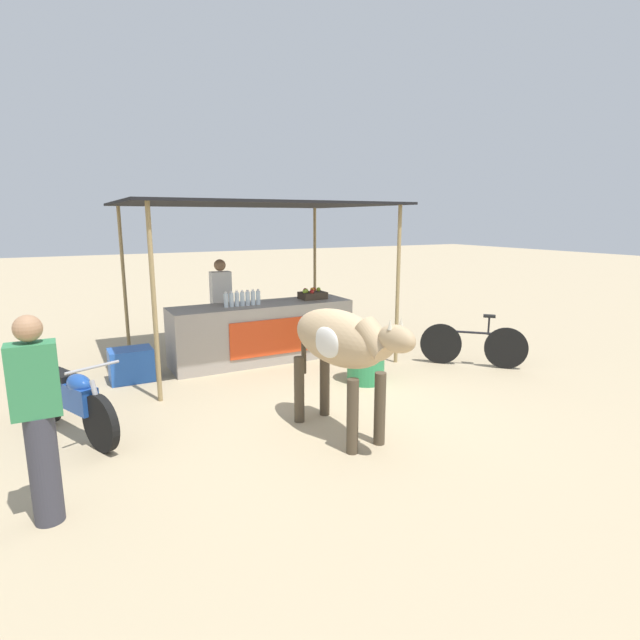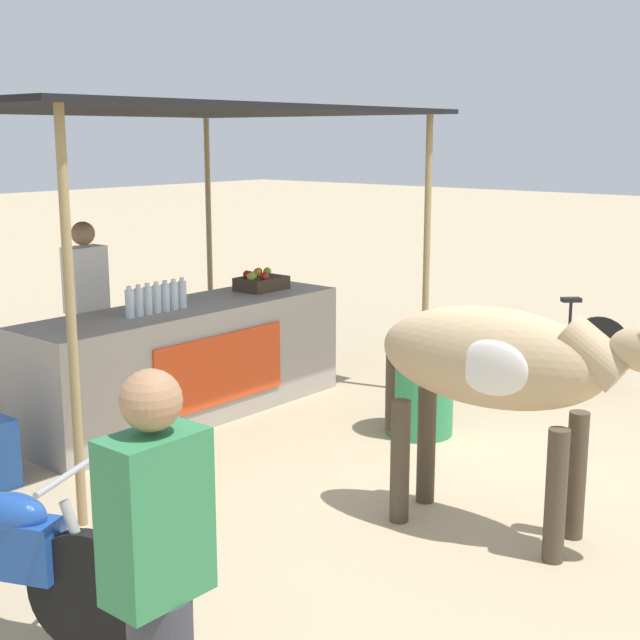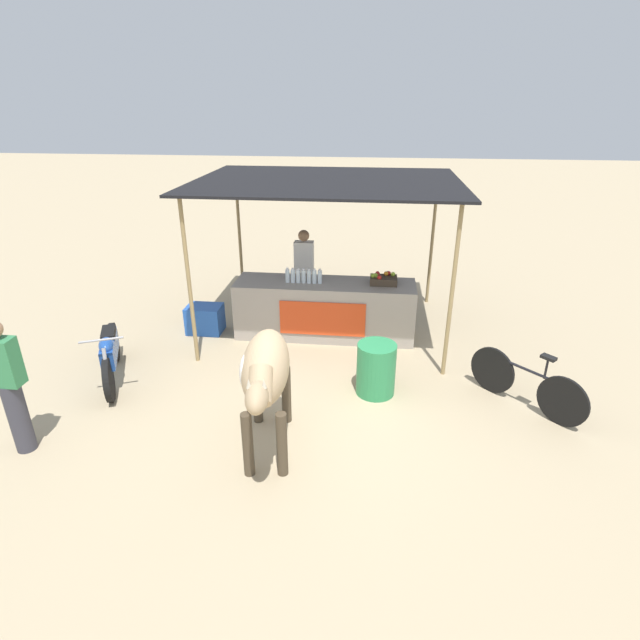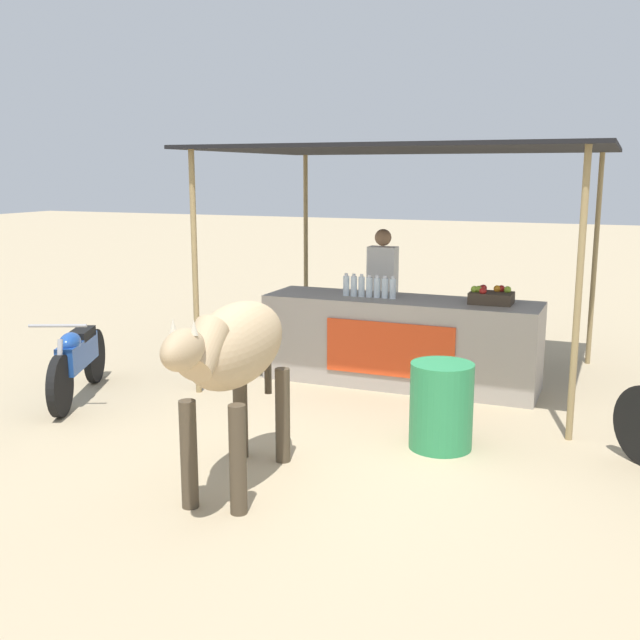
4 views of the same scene
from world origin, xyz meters
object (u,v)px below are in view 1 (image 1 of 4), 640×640
(vendor_behind_counter, at_px, (221,306))
(cow, at_px, (341,343))
(bicycle_leaning, at_px, (473,345))
(water_barrel, at_px, (366,357))
(motorcycle_parked, at_px, (72,399))
(fruit_crate, at_px, (312,295))
(stall_counter, at_px, (263,332))
(cooler_box, at_px, (131,365))
(passerby_on_street, at_px, (38,419))

(vendor_behind_counter, distance_m, cow, 3.89)
(cow, xyz_separation_m, bicycle_leaning, (3.19, 1.23, -0.69))
(water_barrel, bearing_deg, cow, -131.89)
(water_barrel, bearing_deg, motorcycle_parked, -179.36)
(fruit_crate, bearing_deg, motorcycle_parked, -154.35)
(stall_counter, relative_size, fruit_crate, 6.82)
(motorcycle_parked, distance_m, bicycle_leaning, 5.77)
(stall_counter, xyz_separation_m, vendor_behind_counter, (-0.45, 0.75, 0.37))
(cow, bearing_deg, fruit_crate, 67.83)
(stall_counter, distance_m, cow, 3.20)
(vendor_behind_counter, xyz_separation_m, cooler_box, (-1.64, -0.85, -0.61))
(fruit_crate, relative_size, vendor_behind_counter, 0.27)
(stall_counter, height_order, vendor_behind_counter, vendor_behind_counter)
(fruit_crate, distance_m, bicycle_leaning, 2.80)
(water_barrel, relative_size, motorcycle_parked, 0.44)
(cow, distance_m, bicycle_leaning, 3.48)
(fruit_crate, relative_size, passerby_on_street, 0.27)
(bicycle_leaning, bearing_deg, vendor_behind_counter, 141.21)
(vendor_behind_counter, height_order, cow, vendor_behind_counter)
(cow, bearing_deg, passerby_on_street, -173.73)
(stall_counter, bearing_deg, cow, -96.23)
(stall_counter, height_order, motorcycle_parked, stall_counter)
(fruit_crate, height_order, motorcycle_parked, fruit_crate)
(cow, distance_m, passerby_on_street, 2.85)
(fruit_crate, distance_m, passerby_on_street, 5.41)
(cow, bearing_deg, bicycle_leaning, 21.13)
(motorcycle_parked, bearing_deg, fruit_crate, 25.65)
(fruit_crate, distance_m, vendor_behind_counter, 1.59)
(vendor_behind_counter, xyz_separation_m, bicycle_leaning, (3.30, -2.65, -0.50))
(water_barrel, bearing_deg, fruit_crate, 87.75)
(vendor_behind_counter, bearing_deg, motorcycle_parked, -133.96)
(stall_counter, relative_size, passerby_on_street, 1.82)
(fruit_crate, bearing_deg, water_barrel, -92.25)
(fruit_crate, xyz_separation_m, cow, (-1.30, -3.19, -0.00))
(cooler_box, height_order, passerby_on_street, passerby_on_street)
(cooler_box, height_order, water_barrel, water_barrel)
(cow, xyz_separation_m, motorcycle_parked, (-2.58, 1.33, -0.61))
(motorcycle_parked, bearing_deg, cow, -27.21)
(passerby_on_street, bearing_deg, bicycle_leaning, 14.39)
(cooler_box, relative_size, bicycle_leaning, 0.50)
(cow, height_order, bicycle_leaning, cow)
(stall_counter, relative_size, motorcycle_parked, 1.78)
(stall_counter, distance_m, fruit_crate, 1.11)
(vendor_behind_counter, relative_size, passerby_on_street, 1.00)
(fruit_crate, xyz_separation_m, bicycle_leaning, (1.89, -1.96, -0.69))
(cooler_box, distance_m, cow, 3.59)
(water_barrel, xyz_separation_m, motorcycle_parked, (-3.81, -0.04, 0.06))
(vendor_behind_counter, xyz_separation_m, motorcycle_parked, (-2.47, -2.56, -0.42))
(stall_counter, xyz_separation_m, bicycle_leaning, (2.84, -1.90, -0.13))
(water_barrel, bearing_deg, stall_counter, 116.71)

